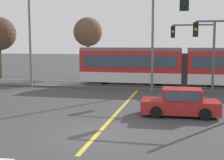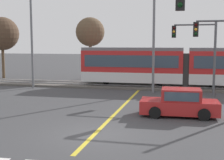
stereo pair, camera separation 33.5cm
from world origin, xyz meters
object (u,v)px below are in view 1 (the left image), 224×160
(bare_tree_west, at_px, (88,32))
(traffic_light_far_right, at_px, (198,46))
(street_lamp_west, at_px, (32,31))
(light_rail_tram, at_px, (184,65))
(street_lamp_centre, at_px, (155,24))
(sedan_crossing, at_px, (180,103))

(bare_tree_west, bearing_deg, traffic_light_far_right, -40.22)
(street_lamp_west, bearing_deg, light_rail_tram, 11.65)
(street_lamp_centre, bearing_deg, bare_tree_west, 132.80)
(bare_tree_west, bearing_deg, street_lamp_west, -106.05)
(traffic_light_far_right, xyz_separation_m, street_lamp_west, (-13.98, 1.15, 1.31))
(street_lamp_west, relative_size, bare_tree_west, 1.29)
(light_rail_tram, distance_m, sedan_crossing, 10.87)
(street_lamp_centre, relative_size, bare_tree_west, 1.43)
(light_rail_tram, xyz_separation_m, sedan_crossing, (-0.32, -10.78, -1.35))
(light_rail_tram, bearing_deg, bare_tree_west, 150.88)
(light_rail_tram, xyz_separation_m, bare_tree_west, (-10.58, 5.90, 3.18))
(traffic_light_far_right, bearing_deg, light_rail_tram, 103.59)
(street_lamp_centre, bearing_deg, traffic_light_far_right, -15.41)
(traffic_light_far_right, height_order, street_lamp_west, street_lamp_west)
(traffic_light_far_right, height_order, street_lamp_centre, street_lamp_centre)
(bare_tree_west, bearing_deg, light_rail_tram, -29.12)
(light_rail_tram, distance_m, bare_tree_west, 12.53)
(street_lamp_west, height_order, bare_tree_west, street_lamp_west)
(traffic_light_far_right, relative_size, bare_tree_west, 0.82)
(street_lamp_west, bearing_deg, traffic_light_far_right, -4.70)
(sedan_crossing, height_order, bare_tree_west, bare_tree_west)
(light_rail_tram, bearing_deg, street_lamp_west, -168.35)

